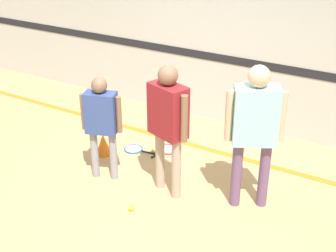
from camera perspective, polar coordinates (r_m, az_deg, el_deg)
ground_plane at (r=5.61m, az=-3.05°, el=-8.54°), size 16.00×16.00×0.00m
wall_back at (r=6.90m, az=7.80°, el=12.61°), size 16.00×0.07×3.20m
floor_stripe at (r=6.65m, az=3.67°, el=-2.48°), size 14.40×0.10×0.01m
person_instructor at (r=5.20m, az=0.00°, el=1.07°), size 0.58×0.37×1.59m
person_student_left at (r=5.61m, az=-8.12°, el=0.99°), size 0.48×0.32×1.33m
person_student_right at (r=5.03m, az=10.55°, el=0.37°), size 0.57×0.45×1.68m
racket_spare_on_floor at (r=6.54m, az=-0.05°, el=-2.91°), size 0.35×0.50×0.03m
racket_second_spare at (r=6.57m, az=-4.07°, el=-2.84°), size 0.49×0.29×0.03m
tennis_ball_near_instructor at (r=5.37m, az=-4.48°, el=-9.96°), size 0.07×0.07×0.07m
tennis_ball_by_spare_racket at (r=6.47m, az=-1.75°, el=-3.03°), size 0.07×0.07×0.07m
training_cone at (r=6.44m, az=-7.88°, el=-2.22°), size 0.22×0.22×0.31m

